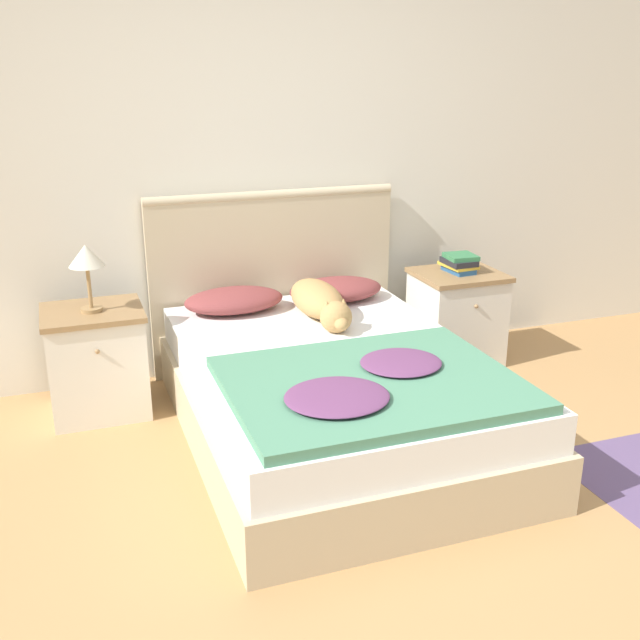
# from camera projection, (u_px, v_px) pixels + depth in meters

# --- Properties ---
(ground_plane) EXTENTS (16.00, 16.00, 0.00)m
(ground_plane) POSITION_uv_depth(u_px,v_px,m) (407.00, 564.00, 2.80)
(ground_plane) COLOR tan
(wall_back) EXTENTS (9.00, 0.06, 2.55)m
(wall_back) POSITION_uv_depth(u_px,v_px,m) (252.00, 155.00, 4.28)
(wall_back) COLOR silver
(wall_back) RESTS_ON ground_plane
(bed) EXTENTS (1.41, 1.99, 0.45)m
(bed) POSITION_uv_depth(u_px,v_px,m) (334.00, 396.00, 3.69)
(bed) COLOR #C6B28E
(bed) RESTS_ON ground_plane
(headboard) EXTENTS (1.49, 0.06, 1.08)m
(headboard) POSITION_uv_depth(u_px,v_px,m) (274.00, 277.00, 4.48)
(headboard) COLOR #C6B28E
(headboard) RESTS_ON ground_plane
(nightstand_left) EXTENTS (0.51, 0.46, 0.57)m
(nightstand_left) POSITION_uv_depth(u_px,v_px,m) (97.00, 361.00, 3.94)
(nightstand_left) COLOR silver
(nightstand_left) RESTS_ON ground_plane
(nightstand_right) EXTENTS (0.51, 0.46, 0.57)m
(nightstand_right) POSITION_uv_depth(u_px,v_px,m) (456.00, 317.00, 4.62)
(nightstand_right) COLOR silver
(nightstand_right) RESTS_ON ground_plane
(pillow_left) EXTENTS (0.56, 0.34, 0.13)m
(pillow_left) POSITION_uv_depth(u_px,v_px,m) (234.00, 300.00, 4.18)
(pillow_left) COLOR brown
(pillow_left) RESTS_ON bed
(pillow_right) EXTENTS (0.56, 0.34, 0.13)m
(pillow_right) POSITION_uv_depth(u_px,v_px,m) (336.00, 290.00, 4.38)
(pillow_right) COLOR brown
(pillow_right) RESTS_ON bed
(quilt) EXTENTS (1.23, 0.98, 0.08)m
(quilt) POSITION_uv_depth(u_px,v_px,m) (370.00, 384.00, 3.19)
(quilt) COLOR #4C8466
(quilt) RESTS_ON bed
(dog) EXTENTS (0.25, 0.75, 0.19)m
(dog) POSITION_uv_depth(u_px,v_px,m) (320.00, 302.00, 4.08)
(dog) COLOR tan
(dog) RESTS_ON bed
(book_stack) EXTENTS (0.18, 0.24, 0.11)m
(book_stack) POSITION_uv_depth(u_px,v_px,m) (459.00, 263.00, 4.52)
(book_stack) COLOR #285689
(book_stack) RESTS_ON nightstand_right
(table_lamp) EXTENTS (0.18, 0.18, 0.35)m
(table_lamp) POSITION_uv_depth(u_px,v_px,m) (86.00, 260.00, 3.74)
(table_lamp) COLOR #9E7A4C
(table_lamp) RESTS_ON nightstand_left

